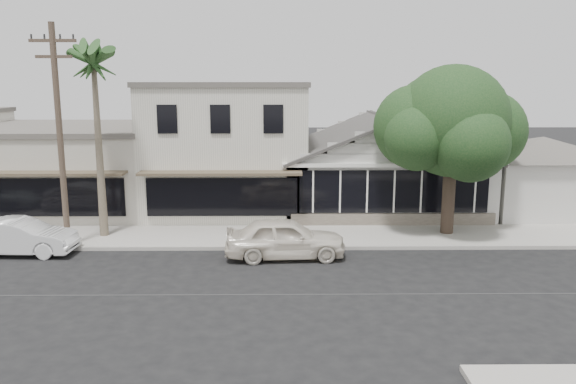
{
  "coord_description": "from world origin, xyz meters",
  "views": [
    {
      "loc": [
        -0.19,
        -17.09,
        6.68
      ],
      "look_at": [
        0.04,
        6.0,
        2.21
      ],
      "focal_mm": 35.0,
      "sensor_mm": 36.0,
      "label": 1
    }
  ],
  "objects_px": {
    "car_0": "(285,238)",
    "shade_tree": "(450,124)",
    "utility_pole": "(60,132)",
    "car_1": "(20,237)"
  },
  "relations": [
    {
      "from": "car_0",
      "to": "shade_tree",
      "type": "distance_m",
      "value": 8.92
    },
    {
      "from": "utility_pole",
      "to": "car_1",
      "type": "xyz_separation_m",
      "value": [
        -1.6,
        -0.75,
        -4.07
      ]
    },
    {
      "from": "utility_pole",
      "to": "car_0",
      "type": "distance_m",
      "value": 9.85
    },
    {
      "from": "car_0",
      "to": "car_1",
      "type": "distance_m",
      "value": 10.53
    },
    {
      "from": "car_1",
      "to": "shade_tree",
      "type": "distance_m",
      "value": 18.38
    },
    {
      "from": "utility_pole",
      "to": "car_1",
      "type": "distance_m",
      "value": 4.44
    },
    {
      "from": "shade_tree",
      "to": "car_0",
      "type": "bearing_deg",
      "value": -154.97
    },
    {
      "from": "car_0",
      "to": "car_1",
      "type": "relative_size",
      "value": 1.07
    },
    {
      "from": "car_0",
      "to": "shade_tree",
      "type": "xyz_separation_m",
      "value": [
        7.15,
        3.34,
        4.15
      ]
    },
    {
      "from": "car_0",
      "to": "car_1",
      "type": "height_order",
      "value": "car_0"
    }
  ]
}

